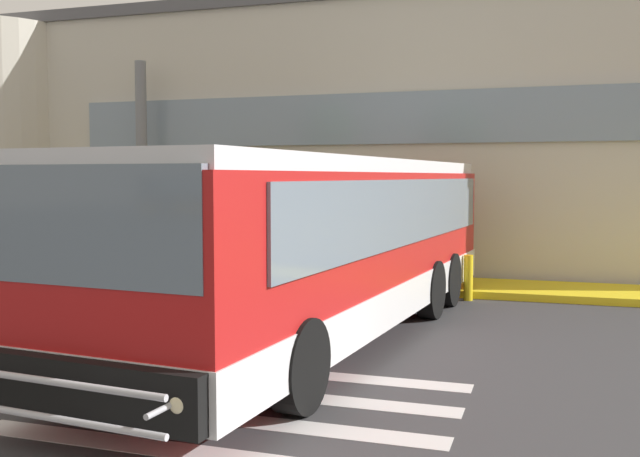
% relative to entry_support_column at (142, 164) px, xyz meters
% --- Properties ---
extents(ground_plane, '(80.00, 90.00, 0.02)m').
position_rel_entry_support_column_xyz_m(ground_plane, '(4.92, -5.40, -2.75)').
color(ground_plane, '#353538').
rests_on(ground_plane, ground).
extents(bay_paint_stripes, '(4.40, 3.96, 0.01)m').
position_rel_entry_support_column_xyz_m(bay_paint_stripes, '(6.92, -9.60, -2.74)').
color(bay_paint_stripes, silver).
rests_on(bay_paint_stripes, ground).
extents(terminal_building, '(23.45, 13.80, 6.93)m').
position_rel_entry_support_column_xyz_m(terminal_building, '(4.23, 6.23, 0.71)').
color(terminal_building, beige).
rests_on(terminal_building, ground).
extents(boarding_curb, '(25.65, 2.00, 0.15)m').
position_rel_entry_support_column_xyz_m(boarding_curb, '(4.92, -0.60, -2.67)').
color(boarding_curb, yellow).
rests_on(boarding_curb, ground).
extents(entry_support_column, '(0.28, 0.28, 5.19)m').
position_rel_entry_support_column_xyz_m(entry_support_column, '(0.00, 0.00, 0.00)').
color(entry_support_column, slate).
rests_on(entry_support_column, boarding_curb).
extents(bus_main_foreground, '(3.94, 11.09, 2.70)m').
position_rel_entry_support_column_xyz_m(bus_main_foreground, '(6.64, -5.73, -1.41)').
color(bus_main_foreground, red).
rests_on(bus_main_foreground, ground).
extents(passenger_near_column, '(0.55, 0.36, 1.68)m').
position_rel_entry_support_column_xyz_m(passenger_near_column, '(0.80, -1.13, -1.66)').
color(passenger_near_column, '#4C4233').
rests_on(passenger_near_column, boarding_curb).
extents(passenger_by_doorway, '(0.51, 0.51, 1.68)m').
position_rel_entry_support_column_xyz_m(passenger_by_doorway, '(1.67, -0.92, -1.63)').
color(passenger_by_doorway, '#2D2D33').
rests_on(passenger_by_doorway, boarding_curb).
extents(safety_bollard_yellow, '(0.18, 0.18, 0.90)m').
position_rel_entry_support_column_xyz_m(safety_bollard_yellow, '(8.41, -1.80, -2.29)').
color(safety_bollard_yellow, yellow).
rests_on(safety_bollard_yellow, ground).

